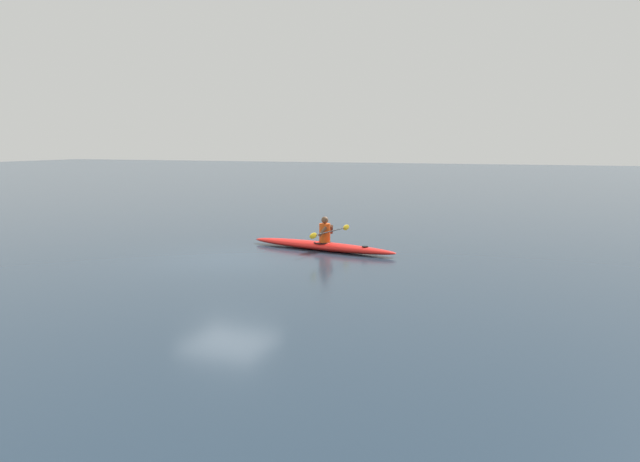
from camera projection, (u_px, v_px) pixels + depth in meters
name	position (u px, v px, depth m)	size (l,w,h in m)	color
ground_plane	(228.00, 259.00, 16.64)	(160.00, 160.00, 0.00)	#1E2D3D
kayak	(321.00, 246.00, 18.02)	(4.99, 1.46, 0.25)	red
kayaker	(325.00, 231.00, 17.88)	(0.59, 2.34, 0.78)	#E04C14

